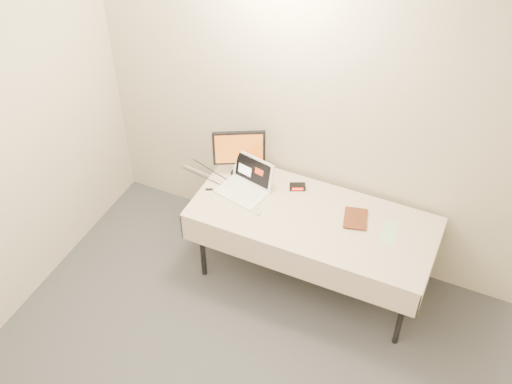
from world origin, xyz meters
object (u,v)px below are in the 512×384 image
at_px(laptop, 247,183).
at_px(table, 313,222).
at_px(book, 345,207).
at_px(monitor, 239,150).

bearing_deg(laptop, table, 5.35).
distance_m(table, laptop, 0.61).
relative_size(table, book, 8.15).
bearing_deg(table, book, 19.78).
bearing_deg(laptop, monitor, 144.66).
height_order(table, monitor, monitor).
relative_size(table, laptop, 4.40).
bearing_deg(monitor, laptop, -75.08).
height_order(laptop, book, laptop).
height_order(table, laptop, laptop).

